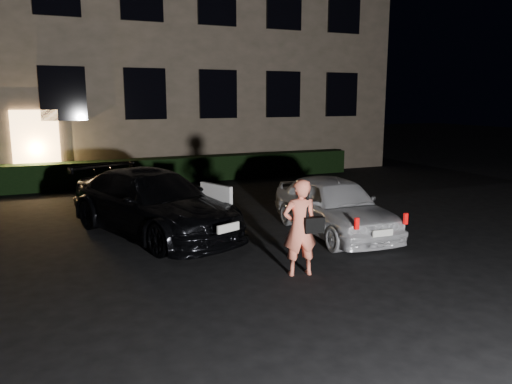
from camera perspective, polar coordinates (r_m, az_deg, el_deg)
name	(u,v)px	position (r m, az deg, el deg)	size (l,w,h in m)	color
ground	(298,291)	(7.67, 4.81, -11.19)	(80.00, 80.00, 0.00)	black
building	(122,18)	(21.74, -15.06, 18.62)	(20.00, 8.11, 12.00)	brown
hedge	(151,171)	(17.27, -11.91, 2.34)	(15.00, 0.70, 0.85)	black
sedan	(153,203)	(10.75, -11.65, -1.24)	(3.42, 5.02, 1.35)	black
hatch	(334,205)	(10.70, 8.90, -1.50)	(1.66, 3.72, 1.24)	silver
man	(300,227)	(8.10, 5.08, -4.05)	(0.67, 0.46, 1.59)	#EF7458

